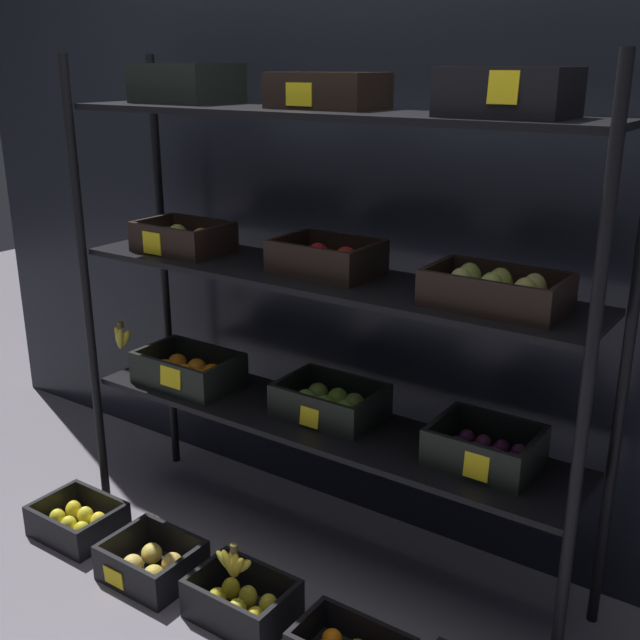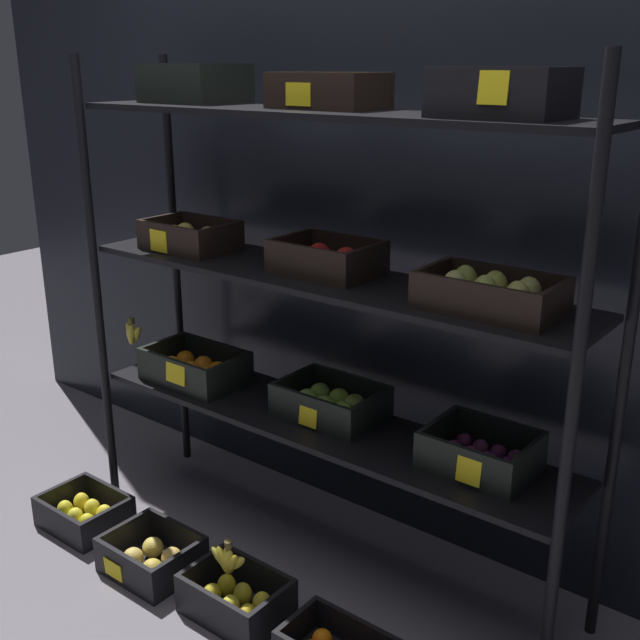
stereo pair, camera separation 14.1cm
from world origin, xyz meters
name	(u,v)px [view 2 (the right image)]	position (x,y,z in m)	size (l,w,h in m)	color
ground_plane	(320,552)	(0.00, 0.00, 0.00)	(10.00, 10.00, 0.00)	slate
storefront_wall	(392,163)	(0.00, 0.39, 1.32)	(4.19, 0.12, 2.65)	black
display_rack	(319,277)	(-0.01, 0.01, 1.00)	(1.90, 0.42, 1.67)	black
crate_ground_lemon	(85,514)	(-0.80, -0.41, 0.05)	(0.30, 0.24, 0.12)	black
crate_ground_apple_gold	(152,558)	(-0.39, -0.43, 0.05)	(0.30, 0.25, 0.13)	black
crate_ground_center_lemon	(237,600)	(-0.01, -0.41, 0.05)	(0.32, 0.22, 0.13)	black
banana_bunch_loose	(228,561)	(-0.03, -0.42, 0.19)	(0.14, 0.04, 0.12)	brown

